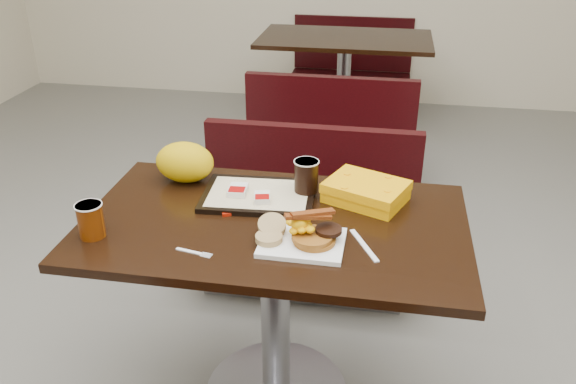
% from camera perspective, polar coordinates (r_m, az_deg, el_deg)
% --- Properties ---
extents(table_near, '(1.20, 0.70, 0.75)m').
position_cam_1_polar(table_near, '(2.06, -1.21, -11.82)').
color(table_near, black).
rests_on(table_near, floor).
extents(bench_near_n, '(1.00, 0.46, 0.72)m').
position_cam_1_polar(bench_near_n, '(2.64, 1.67, -2.60)').
color(bench_near_n, black).
rests_on(bench_near_n, floor).
extents(table_far, '(1.20, 0.70, 0.75)m').
position_cam_1_polar(table_far, '(4.38, 5.33, 9.89)').
color(table_far, black).
rests_on(table_far, floor).
extents(bench_far_s, '(1.00, 0.46, 0.72)m').
position_cam_1_polar(bench_far_s, '(3.73, 4.36, 6.52)').
color(bench_far_s, black).
rests_on(bench_far_s, floor).
extents(bench_far_n, '(1.00, 0.46, 0.72)m').
position_cam_1_polar(bench_far_n, '(5.06, 6.04, 12.06)').
color(bench_far_n, black).
rests_on(bench_far_n, floor).
extents(platter, '(0.25, 0.19, 0.01)m').
position_cam_1_polar(platter, '(1.73, 1.38, -4.92)').
color(platter, white).
rests_on(platter, table_near).
extents(pancake_stack, '(0.13, 0.13, 0.03)m').
position_cam_1_polar(pancake_stack, '(1.71, 2.56, -4.45)').
color(pancake_stack, brown).
rests_on(pancake_stack, platter).
extents(sausage_patty, '(0.10, 0.10, 0.01)m').
position_cam_1_polar(sausage_patty, '(1.72, 3.95, -3.68)').
color(sausage_patty, black).
rests_on(sausage_patty, pancake_stack).
extents(scrambled_eggs, '(0.10, 0.09, 0.04)m').
position_cam_1_polar(scrambled_eggs, '(1.71, 1.08, -3.18)').
color(scrambled_eggs, '#F3AA04').
rests_on(scrambled_eggs, pancake_stack).
extents(bacon_strips, '(0.15, 0.11, 0.01)m').
position_cam_1_polar(bacon_strips, '(1.69, 1.96, -2.30)').
color(bacon_strips, '#461305').
rests_on(bacon_strips, scrambled_eggs).
extents(muffin_bottom, '(0.10, 0.10, 0.02)m').
position_cam_1_polar(muffin_bottom, '(1.72, -1.86, -4.46)').
color(muffin_bottom, '#A28755').
rests_on(muffin_bottom, platter).
extents(muffin_top, '(0.10, 0.10, 0.05)m').
position_cam_1_polar(muffin_top, '(1.76, -1.56, -3.23)').
color(muffin_top, '#A28755').
rests_on(muffin_top, platter).
extents(coffee_cup_near, '(0.09, 0.09, 0.11)m').
position_cam_1_polar(coffee_cup_near, '(1.84, -18.52, -2.62)').
color(coffee_cup_near, '#873904').
rests_on(coffee_cup_near, table_near).
extents(fork, '(0.11, 0.04, 0.00)m').
position_cam_1_polar(fork, '(1.72, -9.56, -5.66)').
color(fork, white).
rests_on(fork, table_near).
extents(knife, '(0.10, 0.17, 0.00)m').
position_cam_1_polar(knife, '(1.74, 7.35, -5.13)').
color(knife, white).
rests_on(knife, table_near).
extents(condiment_syrup, '(0.05, 0.05, 0.01)m').
position_cam_1_polar(condiment_syrup, '(1.89, -5.80, -1.99)').
color(condiment_syrup, '#9E1606').
rests_on(condiment_syrup, table_near).
extents(condiment_ketchup, '(0.05, 0.05, 0.01)m').
position_cam_1_polar(condiment_ketchup, '(1.88, -0.03, -2.10)').
color(condiment_ketchup, '#8C0504').
rests_on(condiment_ketchup, table_near).
extents(tray, '(0.39, 0.29, 0.02)m').
position_cam_1_polar(tray, '(1.98, -2.86, -0.34)').
color(tray, black).
rests_on(tray, table_near).
extents(hashbrown_sleeve_left, '(0.06, 0.08, 0.02)m').
position_cam_1_polar(hashbrown_sleeve_left, '(1.98, -4.87, 0.18)').
color(hashbrown_sleeve_left, silver).
rests_on(hashbrown_sleeve_left, tray).
extents(hashbrown_sleeve_right, '(0.06, 0.08, 0.02)m').
position_cam_1_polar(hashbrown_sleeve_right, '(1.93, -2.51, -0.52)').
color(hashbrown_sleeve_right, silver).
rests_on(hashbrown_sleeve_right, tray).
extents(coffee_cup_far, '(0.09, 0.09, 0.11)m').
position_cam_1_polar(coffee_cup_far, '(1.97, 1.78, 1.55)').
color(coffee_cup_far, black).
rests_on(coffee_cup_far, tray).
extents(clamshell, '(0.30, 0.27, 0.07)m').
position_cam_1_polar(clamshell, '(1.97, 7.55, 0.05)').
color(clamshell, '#F3A004').
rests_on(clamshell, table_near).
extents(paper_bag, '(0.25, 0.21, 0.14)m').
position_cam_1_polar(paper_bag, '(2.10, -9.93, 2.87)').
color(paper_bag, '#CD9C06').
rests_on(paper_bag, table_near).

